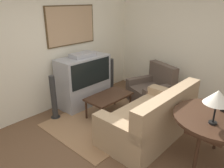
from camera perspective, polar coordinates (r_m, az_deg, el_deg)
name	(u,v)px	position (r m, az deg, el deg)	size (l,w,h in m)	color
ground_plane	(120,149)	(3.82, 2.01, -16.66)	(12.00, 12.00, 0.00)	brown
wall_back	(43,50)	(4.78, -17.55, 8.45)	(12.00, 0.10, 2.70)	beige
wall_right	(196,46)	(5.39, 21.07, 9.28)	(0.06, 12.00, 2.70)	beige
area_rug	(109,117)	(4.67, -0.81, -8.72)	(2.38, 1.69, 0.01)	#99704C
tv	(84,80)	(5.09, -7.37, 0.93)	(1.22, 0.57, 1.23)	#9E9EA3
couch	(151,120)	(4.02, 10.17, -9.26)	(1.84, 0.98, 0.95)	tan
armchair	(152,90)	(5.37, 10.42, -1.64)	(1.12, 1.13, 0.90)	brown
coffee_table	(109,98)	(4.60, -0.81, -3.61)	(0.98, 0.56, 0.45)	#3D2619
console_table	(217,121)	(3.45, 25.70, -8.68)	(1.20, 1.20, 0.81)	#3D2619
table_lamp	(218,97)	(3.06, 25.87, -3.18)	(0.34, 0.34, 0.48)	black
speaker_tower_left	(54,99)	(4.63, -14.98, -3.71)	(0.20, 0.20, 0.94)	black
speaker_tower_right	(111,78)	(5.66, -0.19, 1.69)	(0.20, 0.20, 0.94)	black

